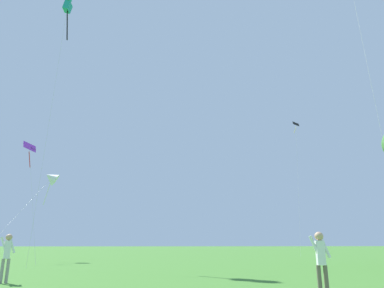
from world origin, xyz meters
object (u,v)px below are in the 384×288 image
kite_purple_streamer (30,152)px  kite_black_large (296,133)px  kite_teal_box (68,3)px  person_near_tree (321,258)px  kite_white_distant (51,178)px  person_with_spool (7,253)px

kite_purple_streamer → kite_black_large: (30.04, 10.95, 6.16)m
kite_teal_box → person_near_tree: bearing=-55.5°
kite_black_large → person_near_tree: size_ratio=9.98×
kite_black_large → kite_white_distant: 31.09m
person_with_spool → person_near_tree: bearing=-26.2°
kite_purple_streamer → kite_white_distant: size_ratio=0.95×
kite_purple_streamer → person_near_tree: 29.25m
kite_purple_streamer → person_with_spool: kite_purple_streamer is taller
kite_teal_box → kite_black_large: (26.92, 15.11, -6.85)m
person_near_tree → kite_purple_streamer: bearing=124.9°
kite_white_distant → kite_purple_streamer: bearing=-161.1°
kite_teal_box → kite_black_large: kite_teal_box is taller
kite_teal_box → person_with_spool: size_ratio=13.23×
kite_teal_box → kite_purple_streamer: 14.01m
kite_teal_box → kite_black_large: 31.62m
person_with_spool → person_near_tree: 11.33m
kite_teal_box → kite_purple_streamer: size_ratio=2.24×
kite_purple_streamer → person_with_spool: (5.88, -17.96, -8.39)m
kite_purple_streamer → person_with_spool: bearing=-71.9°
kite_black_large → person_near_tree: (-14.00, -33.91, -14.58)m
person_with_spool → person_near_tree: size_ratio=1.02×
kite_purple_streamer → kite_teal_box: bearing=-53.1°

